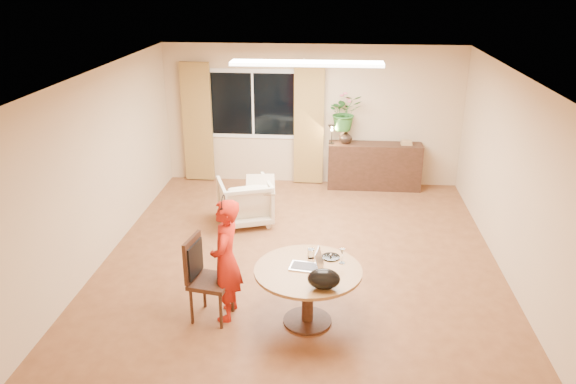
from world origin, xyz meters
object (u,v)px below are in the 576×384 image
object	(u,v)px
dining_table	(308,281)
dining_chair	(211,280)
sideboard	(374,166)
armchair	(245,201)
child	(226,260)

from	to	relation	value
dining_table	dining_chair	distance (m)	1.11
dining_table	dining_chair	xyz separation A→B (m)	(-1.11, -0.00, -0.04)
dining_chair	sideboard	size ratio (longest dim) A/B	0.59
armchair	dining_table	bearing A→B (deg)	93.28
dining_table	dining_chair	world-z (taller)	dining_chair
child	dining_chair	bearing A→B (deg)	-69.93
dining_table	child	size ratio (longest dim) A/B	0.83
armchair	sideboard	size ratio (longest dim) A/B	0.47
child	sideboard	size ratio (longest dim) A/B	0.86
dining_table	armchair	xyz separation A→B (m)	(-1.15, 2.69, -0.18)
dining_table	sideboard	xyz separation A→B (m)	(1.00, 4.45, -0.12)
child	sideboard	distance (m)	4.82
dining_table	child	bearing A→B (deg)	176.73
dining_chair	armchair	bearing A→B (deg)	101.66
dining_chair	child	distance (m)	0.29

